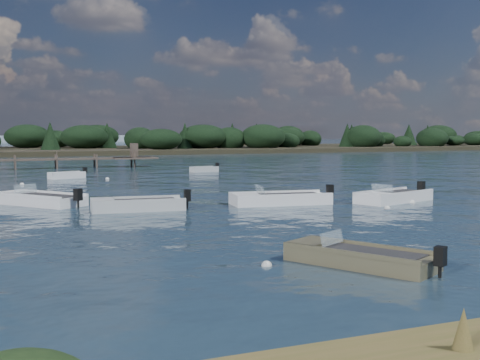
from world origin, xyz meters
name	(u,v)px	position (x,y,z in m)	size (l,w,h in m)	color
ground	(84,162)	(0.00, 60.00, 0.00)	(400.00, 400.00, 0.00)	#182938
dinghy_mid_white_b	(394,199)	(10.23, 7.60, 0.18)	(5.61, 3.47, 1.37)	white
dinghy_near_olive	(359,260)	(-0.90, -5.67, 0.15)	(3.59, 4.75, 1.18)	brown
dinghy_mid_grey	(138,207)	(-4.27, 9.51, 0.17)	(5.17, 2.23, 1.29)	#AFB5B6
tender_far_grey_b	(204,170)	(8.53, 36.28, 0.15)	(3.25, 1.80, 1.09)	#AFB5B6
dinghy_mid_white_a	(280,201)	(3.66, 9.08, 0.18)	(5.97, 2.73, 1.37)	white
dinghy_extra_a	(40,202)	(-8.75, 13.89, 0.18)	(4.84, 5.42, 1.39)	white
tender_far_white	(67,177)	(-5.24, 32.69, 0.16)	(3.43, 2.10, 1.16)	white
buoy_a	(267,266)	(-3.53, -4.66, 0.00)	(0.32, 0.32, 0.32)	silver
buoy_b	(387,209)	(8.02, 5.18, 0.00)	(0.32, 0.32, 0.32)	silver
buoy_d	(426,198)	(13.36, 8.57, 0.00)	(0.32, 0.32, 0.32)	silver
buoy_e	(107,179)	(-2.13, 30.62, 0.00)	(0.32, 0.32, 0.32)	silver
buoy_extra_a	(413,203)	(10.91, 6.77, 0.00)	(0.32, 0.32, 0.32)	silver
buoy_extra_b	(22,185)	(-9.11, 27.70, 0.00)	(0.32, 0.32, 0.32)	silver
far_headland	(180,142)	(25.00, 100.00, 1.96)	(190.00, 40.00, 5.80)	black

